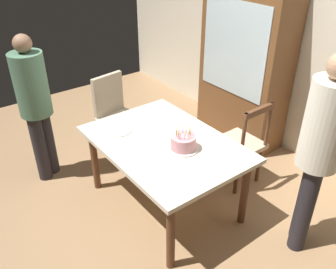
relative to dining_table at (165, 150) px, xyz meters
name	(u,v)px	position (x,y,z in m)	size (l,w,h in m)	color
ground	(165,203)	(0.00, 0.00, -0.64)	(6.40, 6.40, 0.00)	#93704C
back_wall	(301,42)	(0.00, 1.85, 0.66)	(6.40, 0.10, 2.60)	beige
dining_table	(165,150)	(0.00, 0.00, 0.00)	(1.47, 1.04, 0.73)	beige
birthday_cake	(183,143)	(0.19, 0.06, 0.15)	(0.28, 0.28, 0.20)	silver
plate_near_celebrant	(119,131)	(-0.40, -0.23, 0.09)	(0.22, 0.22, 0.01)	white
plate_far_side	(180,130)	(-0.07, 0.23, 0.09)	(0.22, 0.22, 0.01)	white
fork_near_celebrant	(110,125)	(-0.56, -0.25, 0.09)	(0.18, 0.02, 0.01)	silver
fork_far_side	(170,123)	(-0.23, 0.25, 0.09)	(0.18, 0.02, 0.01)	silver
chair_spindle_back	(240,145)	(0.18, 0.84, -0.18)	(0.44, 0.44, 0.95)	tan
chair_upholstered	(115,111)	(-1.12, 0.12, -0.11)	(0.50, 0.50, 0.95)	tan
person_celebrant	(35,102)	(-1.17, -0.74, 0.25)	(0.32, 0.32, 1.56)	#262328
person_guest	(320,148)	(1.09, 0.63, 0.34)	(0.32, 0.32, 1.71)	#262328
china_cabinet	(245,66)	(-0.49, 1.56, 0.31)	(1.10, 0.45, 1.90)	brown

